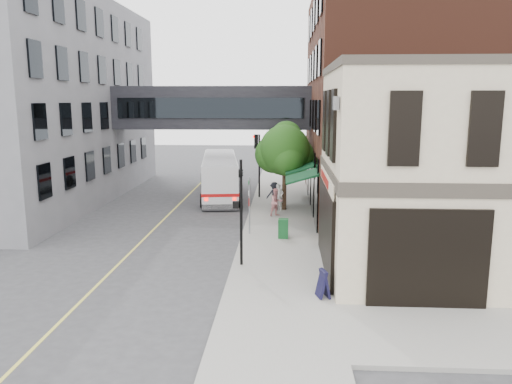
# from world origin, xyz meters

# --- Properties ---
(ground) EXTENTS (120.00, 120.00, 0.00)m
(ground) POSITION_xyz_m (0.00, 0.00, 0.00)
(ground) COLOR #38383A
(ground) RESTS_ON ground
(sidewalk_main) EXTENTS (4.00, 60.00, 0.15)m
(sidewalk_main) POSITION_xyz_m (2.00, 14.00, 0.07)
(sidewalk_main) COLOR gray
(sidewalk_main) RESTS_ON ground
(corner_building) EXTENTS (10.19, 8.12, 8.45)m
(corner_building) POSITION_xyz_m (8.97, 2.00, 4.21)
(corner_building) COLOR beige
(corner_building) RESTS_ON ground
(brick_building) EXTENTS (13.76, 18.00, 14.00)m
(brick_building) POSITION_xyz_m (9.98, 15.00, 6.99)
(brick_building) COLOR #482216
(brick_building) RESTS_ON ground
(opposite_building) EXTENTS (14.00, 24.00, 14.00)m
(opposite_building) POSITION_xyz_m (-17.00, 16.00, 7.00)
(opposite_building) COLOR slate
(opposite_building) RESTS_ON ground
(skyway_bridge) EXTENTS (14.00, 3.18, 3.00)m
(skyway_bridge) POSITION_xyz_m (-3.00, 18.00, 6.50)
(skyway_bridge) COLOR black
(skyway_bridge) RESTS_ON ground
(traffic_signal_near) EXTENTS (0.44, 0.22, 4.60)m
(traffic_signal_near) POSITION_xyz_m (0.37, 2.00, 2.98)
(traffic_signal_near) COLOR black
(traffic_signal_near) RESTS_ON sidewalk_main
(traffic_signal_far) EXTENTS (0.53, 0.28, 4.50)m
(traffic_signal_far) POSITION_xyz_m (0.26, 17.00, 3.34)
(traffic_signal_far) COLOR black
(traffic_signal_far) RESTS_ON sidewalk_main
(street_sign_pole) EXTENTS (0.08, 0.75, 3.00)m
(street_sign_pole) POSITION_xyz_m (0.39, 7.00, 1.93)
(street_sign_pole) COLOR gray
(street_sign_pole) RESTS_ON sidewalk_main
(street_tree) EXTENTS (3.80, 3.20, 5.60)m
(street_tree) POSITION_xyz_m (2.19, 13.22, 3.91)
(street_tree) COLOR #382619
(street_tree) RESTS_ON sidewalk_main
(lane_marking) EXTENTS (0.12, 40.00, 0.01)m
(lane_marking) POSITION_xyz_m (-5.00, 10.00, 0.01)
(lane_marking) COLOR #D8CC4C
(lane_marking) RESTS_ON ground
(bus) EXTENTS (3.83, 11.11, 2.93)m
(bus) POSITION_xyz_m (-2.57, 17.96, 1.64)
(bus) COLOR silver
(bus) RESTS_ON ground
(pedestrian_a) EXTENTS (0.66, 0.47, 1.72)m
(pedestrian_a) POSITION_xyz_m (1.85, 12.55, 1.01)
(pedestrian_a) COLOR silver
(pedestrian_a) RESTS_ON sidewalk_main
(pedestrian_b) EXTENTS (1.03, 0.98, 1.68)m
(pedestrian_b) POSITION_xyz_m (1.73, 11.12, 0.99)
(pedestrian_b) COLOR pink
(pedestrian_b) RESTS_ON sidewalk_main
(pedestrian_c) EXTENTS (1.23, 0.98, 1.66)m
(pedestrian_c) POSITION_xyz_m (1.56, 13.59, 0.98)
(pedestrian_c) COLOR black
(pedestrian_c) RESTS_ON sidewalk_main
(newspaper_box) EXTENTS (0.52, 0.47, 0.99)m
(newspaper_box) POSITION_xyz_m (2.16, 6.25, 0.64)
(newspaper_box) COLOR #125022
(newspaper_box) RESTS_ON sidewalk_main
(sandwich_board) EXTENTS (0.51, 0.64, 1.01)m
(sandwich_board) POSITION_xyz_m (3.60, -1.40, 0.65)
(sandwich_board) COLOR black
(sandwich_board) RESTS_ON sidewalk_main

